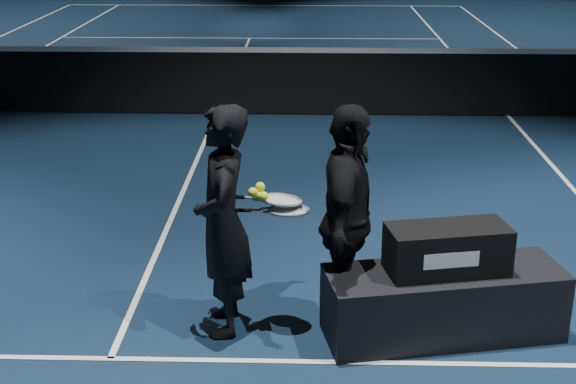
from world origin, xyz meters
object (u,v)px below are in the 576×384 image
object	(u,v)px
player_a	(223,222)
tennis_balls	(260,193)
racket_lower	(289,210)
player_b	(347,221)
racket_bag	(447,249)
racket_upper	(281,200)
player_bench	(443,303)

from	to	relation	value
player_a	tennis_balls	distance (m)	0.33
racket_lower	tennis_balls	bearing A→B (deg)	178.53
racket_lower	tennis_balls	distance (m)	0.23
player_b	tennis_balls	distance (m)	0.63
racket_bag	racket_lower	size ratio (longest dim) A/B	1.21
player_b	racket_upper	bearing A→B (deg)	95.94
racket_lower	racket_upper	bearing A→B (deg)	141.34
player_b	racket_upper	world-z (taller)	player_b
player_bench	player_a	distance (m)	1.64
racket_bag	tennis_balls	distance (m)	1.33
player_b	racket_lower	xyz separation A→B (m)	(-0.40, -0.02, 0.08)
player_a	racket_upper	distance (m)	0.43
player_a	player_b	xyz separation A→B (m)	(0.85, 0.04, 0.00)
player_bench	racket_bag	bearing A→B (deg)	0.00
player_bench	player_a	size ratio (longest dim) A/B	1.00
player_a	tennis_balls	size ratio (longest dim) A/B	13.66
player_bench	player_b	size ratio (longest dim) A/B	1.00
racket_upper	racket_lower	bearing A→B (deg)	-42.66
player_a	racket_lower	xyz separation A→B (m)	(0.45, 0.02, 0.08)
player_b	racket_upper	size ratio (longest dim) A/B	2.41
racket_lower	racket_upper	world-z (taller)	racket_upper
player_b	racket_lower	bearing A→B (deg)	101.02
player_a	racket_upper	bearing A→B (deg)	93.11
racket_upper	player_b	bearing A→B (deg)	-9.08
racket_lower	tennis_balls	xyz separation A→B (m)	(-0.20, -0.00, 0.12)
player_bench	player_b	distance (m)	0.90
player_bench	racket_bag	world-z (taller)	racket_bag
player_bench	racket_lower	world-z (taller)	racket_lower
racket_upper	player_a	bearing A→B (deg)	-178.29
racket_bag	racket_lower	xyz separation A→B (m)	(-1.08, 0.07, 0.25)
player_b	racket_upper	xyz separation A→B (m)	(-0.45, 0.02, 0.14)
player_a	racket_lower	distance (m)	0.46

